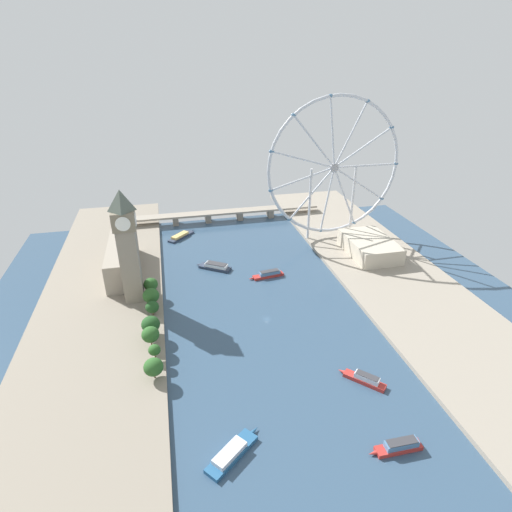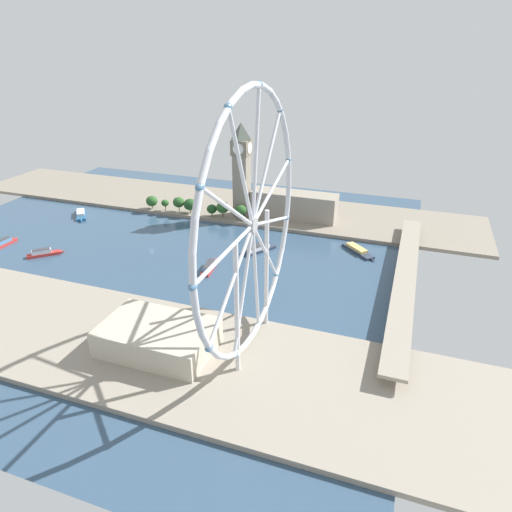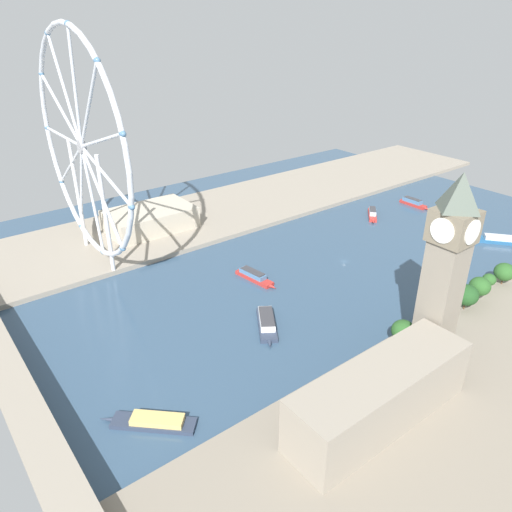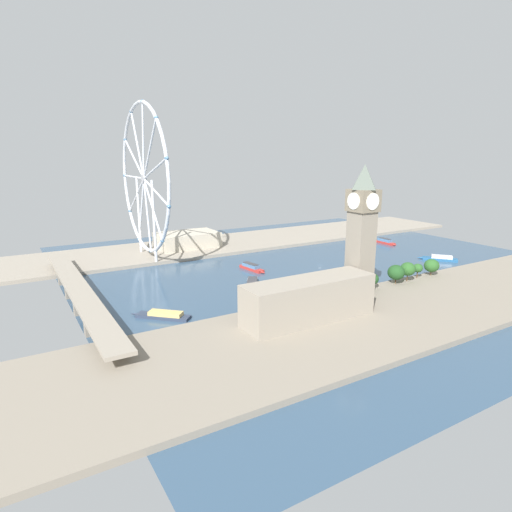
% 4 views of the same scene
% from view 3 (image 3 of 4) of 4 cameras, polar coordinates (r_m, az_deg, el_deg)
% --- Properties ---
extents(ground_plane, '(401.09, 401.09, 0.00)m').
position_cam_3_polar(ground_plane, '(309.24, 10.29, -0.63)').
color(ground_plane, '#334C66').
extents(riverbank_right, '(90.00, 520.00, 3.00)m').
position_cam_3_polar(riverbank_right, '(387.60, -2.28, 5.78)').
color(riverbank_right, gray).
rests_on(riverbank_right, ground_plane).
extents(clock_tower, '(16.19, 16.19, 84.33)m').
position_cam_3_polar(clock_tower, '(210.10, 21.30, -1.44)').
color(clock_tower, gray).
rests_on(clock_tower, riverbank_left).
extents(parliament_block, '(22.00, 78.00, 23.40)m').
position_cam_3_polar(parliament_block, '(189.88, 14.35, -15.49)').
color(parliament_block, gray).
rests_on(parliament_block, riverbank_left).
extents(tree_row_embankment, '(12.93, 102.72, 14.86)m').
position_cam_3_polar(tree_row_embankment, '(264.32, 22.66, -4.61)').
color(tree_row_embankment, '#513823').
rests_on(tree_row_embankment, riverbank_left).
extents(ferris_wheel, '(129.87, 3.20, 133.66)m').
position_cam_3_polar(ferris_wheel, '(296.30, -19.74, 11.89)').
color(ferris_wheel, silver).
rests_on(ferris_wheel, riverbank_right).
extents(riverside_hall, '(37.74, 58.48, 14.46)m').
position_cam_3_polar(riverside_hall, '(349.07, -12.29, 4.28)').
color(riverside_hall, '#BCB29E').
rests_on(riverside_hall, riverbank_right).
extents(river_bridge, '(213.09, 13.93, 10.55)m').
position_cam_3_polar(river_bridge, '(223.74, -26.85, -12.79)').
color(river_bridge, gray).
rests_on(river_bridge, ground_plane).
extents(tour_boat_0, '(22.12, 23.23, 5.71)m').
position_cam_3_polar(tour_boat_0, '(381.88, 13.48, 4.84)').
color(tour_boat_0, '#B22D28').
rests_on(tour_boat_0, ground_plane).
extents(tour_boat_1, '(29.74, 25.51, 4.70)m').
position_cam_3_polar(tour_boat_1, '(367.25, 26.28, 1.76)').
color(tour_boat_1, '#235684').
rests_on(tour_boat_1, ground_plane).
extents(tour_boat_2, '(26.58, 5.93, 5.66)m').
position_cam_3_polar(tour_boat_2, '(413.59, 17.95, 5.97)').
color(tour_boat_2, '#B22D28').
rests_on(tour_boat_2, ground_plane).
extents(tour_boat_3, '(30.58, 9.58, 5.32)m').
position_cam_3_polar(tour_boat_3, '(282.86, -0.21, -2.39)').
color(tour_boat_3, '#B22D28').
rests_on(tour_boat_3, ground_plane).
extents(tour_boat_4, '(30.11, 22.46, 5.44)m').
position_cam_3_polar(tour_boat_4, '(242.76, 1.27, -7.78)').
color(tour_boat_4, '#2D384C').
rests_on(tour_boat_4, ground_plane).
extents(tour_boat_5, '(29.44, 30.32, 4.13)m').
position_cam_3_polar(tour_boat_5, '(197.07, -11.88, -18.47)').
color(tour_boat_5, '#2D384C').
rests_on(tour_boat_5, ground_plane).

